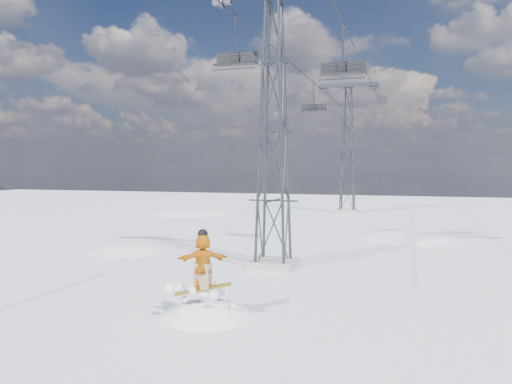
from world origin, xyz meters
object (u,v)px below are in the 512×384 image
(lift_tower_far, at_px, (348,151))
(lift_chair_near, at_px, (236,60))
(lift_tower_near, at_px, (273,134))
(snowboarder_jump, at_px, (208,374))

(lift_tower_far, height_order, lift_chair_near, lift_tower_far)
(lift_tower_near, distance_m, snowboarder_jump, 9.95)
(snowboarder_jump, height_order, lift_chair_near, lift_chair_near)
(snowboarder_jump, xyz_separation_m, lift_chair_near, (-2.21, 8.64, 10.55))
(lift_tower_near, bearing_deg, lift_tower_far, 90.00)
(lift_tower_near, xyz_separation_m, lift_chair_near, (-2.20, 1.69, 3.43))
(lift_tower_far, xyz_separation_m, lift_chair_near, (-2.20, -23.31, 3.43))
(lift_tower_near, xyz_separation_m, snowboarder_jump, (0.01, -6.96, -7.12))
(lift_tower_near, relative_size, snowboarder_jump, 1.78)
(lift_tower_near, height_order, lift_chair_near, lift_tower_near)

